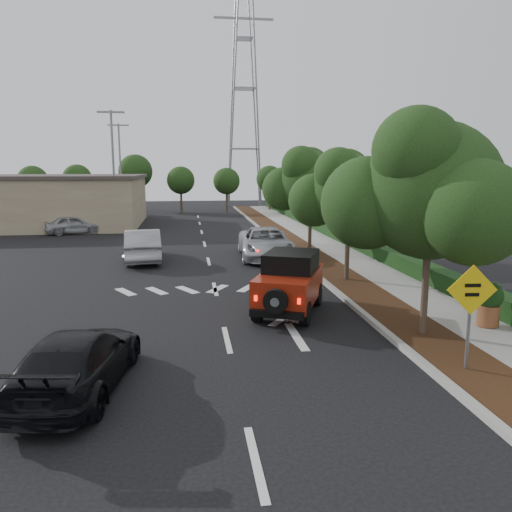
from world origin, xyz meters
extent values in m
plane|color=black|center=(0.00, 0.00, 0.00)|extent=(120.00, 120.00, 0.00)
cube|color=#9E9B93|center=(4.60, 12.00, 0.07)|extent=(0.20, 70.00, 0.15)
cube|color=black|center=(5.60, 12.00, 0.06)|extent=(1.80, 70.00, 0.12)
cube|color=gray|center=(7.50, 12.00, 0.06)|extent=(2.00, 70.00, 0.12)
cube|color=black|center=(8.90, 12.00, 0.40)|extent=(0.80, 70.00, 0.80)
cube|color=gray|center=(-16.00, 30.00, 2.00)|extent=(22.00, 12.00, 4.00)
cylinder|color=black|center=(2.06, 3.78, 0.39)|extent=(0.55, 0.82, 0.77)
cylinder|color=black|center=(3.44, 3.19, 0.39)|extent=(0.55, 0.82, 0.77)
cylinder|color=black|center=(1.10, 1.54, 0.39)|extent=(0.55, 0.82, 0.77)
cylinder|color=black|center=(2.49, 0.95, 0.39)|extent=(0.55, 0.82, 0.77)
cube|color=maroon|center=(2.27, 2.37, 0.92)|extent=(3.01, 3.98, 0.97)
cube|color=black|center=(2.39, 2.63, 1.71)|extent=(2.25, 2.44, 0.62)
cube|color=maroon|center=(2.81, 3.62, 0.84)|extent=(1.80, 1.52, 0.79)
cube|color=black|center=(1.54, 0.65, 0.48)|extent=(1.59, 0.81, 0.21)
cylinder|color=black|center=(1.48, 0.52, 0.92)|extent=(0.76, 0.49, 0.74)
cube|color=#FF190C|center=(0.95, 0.96, 0.92)|extent=(0.10, 0.07, 0.17)
cube|color=#FF190C|center=(2.17, 0.44, 0.92)|extent=(0.10, 0.07, 0.17)
imported|color=#B6B8BF|center=(3.08, 12.56, 0.81)|extent=(2.96, 5.93, 1.62)
imported|color=black|center=(-3.46, -2.78, 0.68)|extent=(2.51, 4.88, 1.35)
imported|color=#989AA0|center=(-3.36, 12.67, 0.83)|extent=(2.20, 5.16, 1.65)
imported|color=#9D9FA4|center=(-9.26, 24.22, 0.68)|extent=(4.32, 2.77, 1.37)
cylinder|color=slate|center=(5.40, -3.10, 1.28)|extent=(0.08, 0.08, 2.29)
cube|color=#DFBC0B|center=(5.40, -3.14, 2.04)|extent=(1.17, 0.15, 1.17)
cube|color=black|center=(5.39, -3.16, 2.15)|extent=(0.37, 0.05, 0.08)
cube|color=black|center=(5.39, -3.16, 1.93)|extent=(0.33, 0.05, 0.08)
cylinder|color=brown|center=(7.81, -0.19, 0.45)|extent=(0.69, 0.69, 0.63)
sphere|color=black|center=(7.81, -0.19, 1.05)|extent=(0.79, 0.79, 0.79)
imported|color=black|center=(7.81, -0.19, 1.14)|extent=(0.72, 0.64, 0.74)
camera|label=1|loc=(-1.02, -13.45, 4.81)|focal=35.00mm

